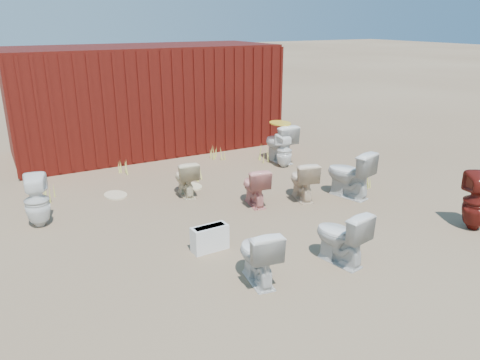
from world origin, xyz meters
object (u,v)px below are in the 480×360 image
shipping_container (146,98)px  toilet_front_c (341,236)px  loose_tank (210,238)px  toilet_front_pink (255,186)px  toilet_back_e (284,151)px  toilet_front_maroon (477,202)px  toilet_back_yellowlid (280,143)px  toilet_front_a (258,255)px  toilet_front_e (349,174)px  toilet_back_a (37,201)px  toilet_back_beige_right (303,180)px  toilet_back_beige_left (185,178)px

shipping_container → toilet_front_c: bearing=-87.2°
toilet_front_c → loose_tank: bearing=-51.3°
toilet_front_pink → shipping_container: bearing=-75.4°
toilet_front_c → toilet_back_e: toilet_front_c is taller
toilet_front_maroon → toilet_back_yellowlid: bearing=-48.7°
toilet_front_a → toilet_front_e: (2.85, 1.66, 0.07)m
toilet_back_a → toilet_back_yellowlid: (5.04, 1.07, 0.02)m
loose_tank → toilet_back_beige_right: bearing=20.7°
toilet_back_yellowlid → toilet_back_e: toilet_back_yellowlid is taller
toilet_front_a → toilet_front_maroon: 3.59m
toilet_front_pink → toilet_front_maroon: 3.38m
toilet_back_a → toilet_back_beige_right: toilet_back_a is taller
toilet_front_a → toilet_back_yellowlid: toilet_back_yellowlid is taller
toilet_front_e → loose_tank: (-3.00, -0.66, -0.25)m
toilet_front_e → loose_tank: 3.08m
toilet_back_yellowlid → toilet_front_c: bearing=65.2°
shipping_container → loose_tank: shipping_container is taller
toilet_front_a → toilet_back_yellowlid: (2.96, 4.03, 0.07)m
shipping_container → toilet_front_c: shipping_container is taller
toilet_back_beige_right → toilet_front_e: bearing=174.8°
toilet_front_pink → toilet_back_yellowlid: bearing=-122.7°
toilet_front_maroon → toilet_back_yellowlid: (-0.62, 4.31, -0.01)m
toilet_back_yellowlid → loose_tank: (-3.11, -3.03, -0.25)m
toilet_front_pink → toilet_front_e: size_ratio=0.78×
toilet_front_pink → toilet_back_e: (1.61, 1.52, 0.03)m
toilet_back_a → toilet_front_a: bearing=135.3°
toilet_front_pink → toilet_front_c: 2.24m
shipping_container → toilet_front_e: bearing=-67.7°
toilet_front_a → toilet_front_pink: (1.21, 2.12, -0.03)m
toilet_front_c → toilet_back_beige_right: toilet_front_c is taller
toilet_back_a → loose_tank: bearing=144.7°
toilet_front_a → toilet_back_a: 3.61m
toilet_back_beige_right → toilet_back_e: 1.86m
toilet_front_e → toilet_back_beige_left: toilet_front_e is taller
shipping_container → toilet_front_a: size_ratio=8.44×
toilet_front_pink → toilet_front_e: bearing=173.9°
shipping_container → toilet_front_e: (2.01, -4.90, -0.78)m
toilet_front_a → toilet_front_maroon: (3.58, -0.29, 0.08)m
toilet_front_a → toilet_back_beige_left: bearing=-88.2°
toilet_front_e → loose_tank: size_ratio=1.69×
toilet_back_a → toilet_back_e: 4.95m
toilet_back_yellowlid → toilet_front_a: bearing=52.4°
toilet_front_maroon → toilet_back_yellowlid: toilet_front_maroon is taller
toilet_front_c → toilet_front_e: size_ratio=0.87×
toilet_front_maroon → toilet_back_a: bearing=3.3°
toilet_front_a → loose_tank: size_ratio=1.42×
toilet_back_e → loose_tank: size_ratio=1.42×
toilet_front_a → toilet_back_e: toilet_front_a is taller
toilet_back_a → toilet_back_beige_left: toilet_back_a is taller
toilet_back_beige_left → toilet_back_beige_right: bearing=152.2°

